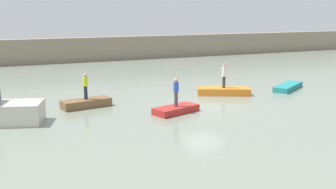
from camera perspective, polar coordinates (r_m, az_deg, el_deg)
The scene contains 9 objects.
ground_plane at distance 25.61m, azimuth 5.11°, elevation -1.62°, with size 120.00×120.00×0.00m, color gray.
embankment_wall at distance 49.51m, azimuth -9.70°, elevation 6.48°, with size 80.00×1.20×2.87m, color gray.
rowboat_brown at distance 25.61m, azimuth -11.69°, elevation -1.23°, with size 3.08×1.15×0.52m, color brown.
rowboat_red at distance 23.70m, azimuth 1.15°, elevation -2.18°, with size 2.87×1.18×0.40m, color red.
rowboat_orange at distance 29.10m, azimuth 8.01°, elevation 0.47°, with size 3.78×1.24×0.52m, color orange.
rowboat_teal at distance 32.21m, azimuth 16.90°, elevation 1.07°, with size 3.81×1.11×0.40m, color teal.
person_blue_shirt at distance 23.44m, azimuth 1.16°, elevation 0.59°, with size 0.32×0.32×1.72m.
person_white_shirt at distance 28.88m, azimuth 8.08°, elevation 2.88°, with size 0.32×0.32×1.77m.
person_hiviz_shirt at distance 25.38m, azimuth -11.80°, elevation 1.34°, with size 0.32×0.32×1.64m.
Camera 1 is at (-12.16, -21.74, 5.97)m, focal length 42.34 mm.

